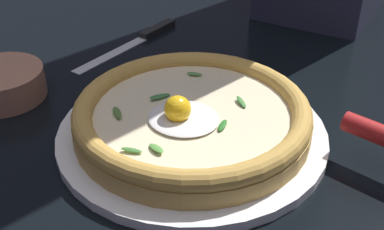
# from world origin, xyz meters

# --- Properties ---
(ground_plane) EXTENTS (2.40, 2.40, 0.03)m
(ground_plane) POSITION_xyz_m (0.00, 0.00, -0.01)
(ground_plane) COLOR black
(ground_plane) RESTS_ON ground
(pizza_plate) EXTENTS (0.32, 0.32, 0.01)m
(pizza_plate) POSITION_xyz_m (-0.04, -0.03, 0.01)
(pizza_plate) COLOR white
(pizza_plate) RESTS_ON ground
(pizza) EXTENTS (0.28, 0.28, 0.06)m
(pizza) POSITION_xyz_m (-0.04, -0.03, 0.03)
(pizza) COLOR tan
(pizza) RESTS_ON pizza_plate
(side_bowl) EXTENTS (0.11, 0.11, 0.04)m
(side_bowl) POSITION_xyz_m (-0.32, -0.06, 0.02)
(side_bowl) COLOR #B4795A
(side_bowl) RESTS_ON ground
(table_knife) EXTENTS (0.05, 0.23, 0.01)m
(table_knife) POSITION_xyz_m (-0.25, 0.19, 0.00)
(table_knife) COLOR silver
(table_knife) RESTS_ON ground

